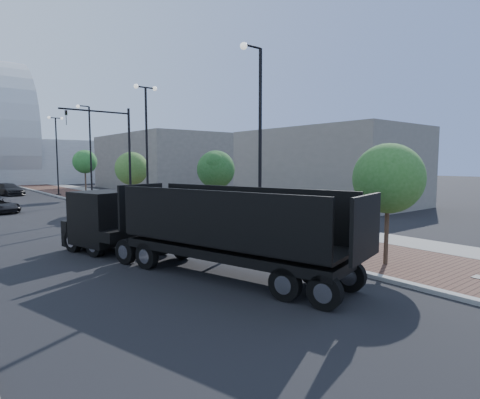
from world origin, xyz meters
TOP-DOWN VIEW (x-y plane):
  - sidewalk at (3.50, 40.00)m, footprint 7.00×140.00m
  - concrete_strip at (6.20, 40.00)m, footprint 2.40×140.00m
  - curb at (0.00, 40.00)m, footprint 0.30×140.00m
  - dump_truck at (-4.75, 10.08)m, footprint 5.67×13.41m
  - white_sedan at (-2.81, 23.97)m, footprint 3.27×5.44m
  - dark_car_far at (-3.98, 49.91)m, footprint 3.26×5.37m
  - pedestrian at (6.27, 13.29)m, footprint 0.68×0.56m
  - streetlight_1 at (0.49, 10.00)m, footprint 1.44×0.56m
  - streetlight_2 at (0.60, 22.00)m, footprint 1.72×0.56m
  - streetlight_3 at (0.49, 34.00)m, footprint 1.44×0.56m
  - streetlight_4 at (0.60, 46.00)m, footprint 1.72×0.56m
  - traffic_mast at (-0.30, 25.00)m, footprint 5.09×0.20m
  - tree_0 at (1.65, 4.02)m, footprint 2.60×2.59m
  - tree_1 at (1.65, 15.02)m, footprint 2.29×2.22m
  - tree_2 at (1.65, 27.02)m, footprint 2.72×2.72m
  - tree_3 at (1.65, 39.02)m, footprint 2.51×2.49m
  - commercial_block_ne at (16.00, 50.00)m, footprint 12.00×22.00m
  - commercial_block_e at (18.00, 20.00)m, footprint 10.00×16.00m
  - utility_cover_1 at (2.40, 8.00)m, footprint 0.50×0.50m
  - utility_cover_2 at (2.40, 19.00)m, footprint 0.50×0.50m

SIDE VIEW (x-z plane):
  - sidewalk at x=3.50m, z-range 0.00..0.12m
  - concrete_strip at x=6.20m, z-range 0.00..0.13m
  - curb at x=0.00m, z-range 0.00..0.14m
  - utility_cover_1 at x=2.40m, z-range 0.12..0.14m
  - utility_cover_2 at x=2.40m, z-range 0.12..0.14m
  - dark_car_far at x=-3.98m, z-range 0.00..1.46m
  - pedestrian at x=6.27m, z-range 0.00..1.59m
  - white_sedan at x=-2.81m, z-range 0.00..1.69m
  - dump_truck at x=-4.75m, z-range -0.24..2.81m
  - tree_0 at x=1.65m, z-range 1.01..5.64m
  - tree_2 at x=1.65m, z-range 1.02..5.82m
  - commercial_block_e at x=18.00m, z-range 0.00..7.00m
  - tree_1 at x=1.65m, z-range 1.19..5.81m
  - commercial_block_ne at x=16.00m, z-range 0.00..8.00m
  - tree_3 at x=1.65m, z-range 1.37..6.64m
  - streetlight_1 at x=0.49m, z-range -0.26..8.95m
  - streetlight_3 at x=0.49m, z-range -0.26..8.95m
  - streetlight_2 at x=0.60m, z-range 0.18..9.46m
  - streetlight_4 at x=0.60m, z-range 0.18..9.46m
  - traffic_mast at x=-0.30m, z-range 0.98..8.98m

